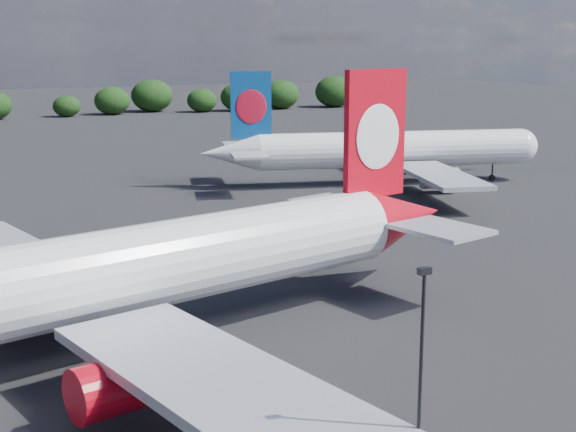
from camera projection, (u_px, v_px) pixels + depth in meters
name	position (u px, v px, depth m)	size (l,w,h in m)	color
qantas_airliner	(147.00, 269.00, 51.91)	(53.92, 51.60, 17.74)	white
china_southern_airliner	(381.00, 150.00, 111.44)	(47.97, 45.95, 15.84)	white
apron_lamp_post	(420.00, 382.00, 33.02)	(0.55, 0.30, 11.07)	black
horizon_treeline	(14.00, 103.00, 203.92)	(210.93, 17.84, 9.28)	black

